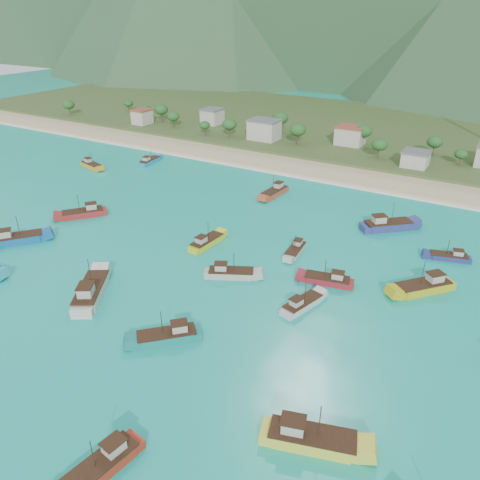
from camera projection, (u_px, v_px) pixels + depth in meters
The scene contains 23 objects.
ground at pixel (175, 287), 87.85m from camera, with size 600.00×600.00×0.00m, color #0D9892.
beach at pixel (328, 172), 148.64m from camera, with size 400.00×18.00×1.20m, color beige.
land at pixel (381, 132), 195.57m from camera, with size 400.00×110.00×2.40m, color #385123.
surf_line at pixel (316, 181), 141.33m from camera, with size 400.00×2.50×0.08m, color white.
village at pixel (404, 148), 155.92m from camera, with size 207.48×28.14×7.35m.
vegetation at pixel (358, 139), 165.02m from camera, with size 274.18×25.78×9.30m.
boat_1 at pixel (230, 274), 90.82m from camera, with size 9.95×6.98×5.74m.
boat_2 at pixel (168, 337), 73.46m from camera, with size 9.41×9.39×6.06m.
boat_5 at pixel (150, 161), 156.63m from camera, with size 3.68×9.56×5.52m.
boat_6 at pixel (91, 293), 84.23m from camera, with size 10.20×13.15×7.73m.
boat_7 at pixel (310, 439), 55.89m from camera, with size 12.13×6.64×6.87m.
boat_11 at pixel (206, 243), 102.80m from camera, with size 3.47×9.72×5.64m.
boat_12 at pixel (328, 281), 88.67m from camera, with size 9.70×4.67×5.51m.
boat_13 at pixel (102, 467), 52.76m from camera, with size 4.53×10.46×5.98m.
boat_14 at pixel (302, 305), 81.55m from camera, with size 4.96×9.25×5.24m.
boat_16 at pixel (387, 226), 110.04m from camera, with size 11.66×10.89×7.29m.
boat_17 at pixel (17, 239), 103.73m from camera, with size 9.88×11.31×6.89m.
boat_19 at pixel (275, 192), 130.18m from camera, with size 3.87×10.75×6.24m.
boat_20 at pixel (295, 251), 99.78m from camera, with size 3.23×8.43×4.86m.
boat_22 at pixel (424, 287), 86.14m from camera, with size 10.12×10.84×6.77m.
boat_23 at pixel (449, 257), 97.10m from camera, with size 8.55×4.59×4.84m.
boat_24 at pixel (91, 166), 152.48m from camera, with size 9.97×5.06×5.65m.
boat_25 at pixel (84, 214), 116.92m from camera, with size 9.25×10.51×6.42m.
Camera 1 is at (48.50, -57.96, 47.26)m, focal length 35.00 mm.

